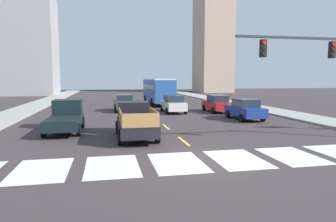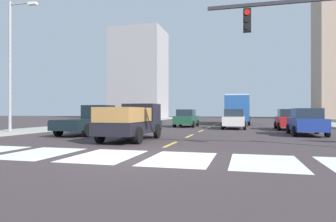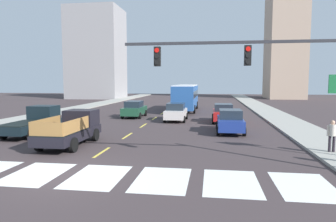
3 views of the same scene
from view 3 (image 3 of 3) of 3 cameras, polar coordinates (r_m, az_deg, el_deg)
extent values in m
plane|color=#3B3133|center=(13.22, -18.45, -11.31)|extent=(160.00, 160.00, 0.00)
cube|color=#9B9990|center=(30.30, 21.20, -1.81)|extent=(3.35, 110.00, 0.15)
cube|color=#9B9990|center=(34.78, -23.82, -1.00)|extent=(3.35, 110.00, 0.15)
cube|color=silver|center=(13.84, -23.38, -10.71)|extent=(2.05, 3.16, 0.01)
cube|color=silver|center=(12.71, -13.07, -11.84)|extent=(2.05, 3.16, 0.01)
cube|color=silver|center=(12.04, -1.10, -12.69)|extent=(2.05, 3.16, 0.01)
cube|color=silver|center=(11.92, 11.72, -12.99)|extent=(2.05, 3.16, 0.01)
cube|color=silver|center=(12.37, 24.20, -12.69)|extent=(2.05, 3.16, 0.01)
cube|color=gold|center=(16.77, -12.28, -7.56)|extent=(0.16, 2.40, 0.01)
cube|color=gold|center=(21.42, -7.60, -4.61)|extent=(0.16, 2.40, 0.01)
cube|color=gold|center=(26.21, -4.63, -2.71)|extent=(0.16, 2.40, 0.01)
cube|color=gold|center=(31.06, -2.59, -1.40)|extent=(0.16, 2.40, 0.01)
cube|color=gold|center=(35.95, -1.10, -0.44)|extent=(0.16, 2.40, 0.01)
cube|color=gold|center=(40.87, 0.03, 0.29)|extent=(0.16, 2.40, 0.01)
cube|color=gold|center=(45.80, 0.91, 0.86)|extent=(0.16, 2.40, 0.01)
cube|color=gold|center=(50.75, 1.63, 1.32)|extent=(0.16, 2.40, 0.01)
cube|color=black|center=(18.82, -17.97, -4.16)|extent=(1.96, 5.20, 0.56)
cube|color=black|center=(20.24, -15.92, -1.21)|extent=(1.84, 1.60, 1.00)
cube|color=#19232D|center=(20.62, -15.44, -0.57)|extent=(1.72, 0.08, 0.56)
cube|color=black|center=(17.94, -19.34, -3.67)|extent=(1.84, 3.30, 0.06)
cylinder|color=black|center=(20.68, -18.49, -4.11)|extent=(0.22, 0.80, 0.80)
cylinder|color=black|center=(19.88, -13.42, -4.35)|extent=(0.22, 0.80, 0.80)
cylinder|color=black|center=(17.99, -22.96, -5.68)|extent=(0.22, 0.80, 0.80)
cylinder|color=black|center=(17.07, -17.29, -6.08)|extent=(0.22, 0.80, 0.80)
cube|color=olive|center=(18.32, -21.88, -2.37)|extent=(0.06, 3.17, 0.70)
cube|color=olive|center=(17.49, -16.75, -2.57)|extent=(0.06, 3.17, 0.70)
cube|color=olive|center=(16.51, -21.92, -3.21)|extent=(1.80, 0.06, 0.70)
cube|color=black|center=(23.33, -24.26, -2.54)|extent=(1.96, 5.20, 0.56)
cube|color=black|center=(24.68, -22.23, -0.22)|extent=(1.84, 1.60, 1.00)
cube|color=#19232D|center=(25.05, -21.74, 0.29)|extent=(1.72, 0.08, 0.56)
cube|color=black|center=(22.50, -25.59, -2.08)|extent=(1.84, 3.30, 0.06)
cylinder|color=black|center=(25.20, -24.22, -2.61)|extent=(0.22, 0.80, 0.80)
cylinder|color=black|center=(24.21, -20.30, -2.79)|extent=(0.22, 0.80, 0.80)
cylinder|color=black|center=(22.66, -28.45, -3.67)|extent=(0.22, 0.80, 0.80)
cylinder|color=black|center=(21.55, -24.25, -3.93)|extent=(0.22, 0.80, 0.80)
cube|color=#265295|center=(38.76, 3.38, 2.73)|extent=(2.50, 10.80, 2.70)
cube|color=#19232D|center=(38.74, 3.38, 3.24)|extent=(2.52, 9.94, 0.80)
cube|color=silver|center=(38.71, 3.39, 4.81)|extent=(2.40, 10.37, 0.12)
cylinder|color=black|center=(42.29, 2.06, 1.14)|extent=(0.22, 1.00, 1.00)
cylinder|color=black|center=(42.10, 5.45, 1.10)|extent=(0.22, 1.00, 1.00)
cylinder|color=black|center=(36.03, 0.99, 0.37)|extent=(0.22, 1.00, 1.00)
cylinder|color=black|center=(35.81, 4.96, 0.31)|extent=(0.22, 1.00, 1.00)
cube|color=red|center=(28.53, 10.28, -0.70)|extent=(1.80, 4.40, 0.76)
cube|color=#1E2833|center=(28.31, 10.31, 0.68)|extent=(1.58, 2.11, 0.64)
cylinder|color=black|center=(29.90, 8.45, -1.11)|extent=(0.22, 0.64, 0.64)
cylinder|color=black|center=(29.97, 11.89, -1.16)|extent=(0.22, 0.64, 0.64)
cylinder|color=black|center=(27.20, 8.47, -1.78)|extent=(0.22, 0.64, 0.64)
cylinder|color=black|center=(27.27, 12.26, -1.83)|extent=(0.22, 0.64, 0.64)
cube|color=silver|center=(29.13, 1.51, -0.48)|extent=(1.80, 4.40, 0.76)
cube|color=#1E2833|center=(28.91, 1.48, 0.87)|extent=(1.58, 2.11, 0.64)
cylinder|color=black|center=(30.63, 0.13, -0.90)|extent=(0.22, 0.64, 0.64)
cylinder|color=black|center=(30.43, 3.49, -0.95)|extent=(0.22, 0.64, 0.64)
cylinder|color=black|center=(27.95, -0.65, -1.52)|extent=(0.22, 0.64, 0.64)
cylinder|color=black|center=(27.73, 3.03, -1.59)|extent=(0.22, 0.64, 0.64)
cube|color=navy|center=(22.93, 11.53, -2.24)|extent=(1.80, 4.40, 0.76)
cube|color=#1E2833|center=(22.70, 11.59, -0.54)|extent=(1.58, 2.11, 0.64)
cylinder|color=black|center=(24.30, 9.21, -2.67)|extent=(0.22, 0.64, 0.64)
cylinder|color=black|center=(24.40, 13.44, -2.72)|extent=(0.22, 0.64, 0.64)
cylinder|color=black|center=(21.60, 9.33, -3.70)|extent=(0.22, 0.64, 0.64)
cylinder|color=black|center=(21.71, 14.10, -3.75)|extent=(0.22, 0.64, 0.64)
cube|color=#1D4831|center=(32.28, -6.30, 0.08)|extent=(1.80, 4.40, 0.76)
cube|color=#1E2833|center=(32.07, -6.38, 1.30)|extent=(1.58, 2.11, 0.64)
cylinder|color=black|center=(33.86, -7.19, -0.32)|extent=(0.22, 0.64, 0.64)
cylinder|color=black|center=(33.43, -4.22, -0.37)|extent=(0.22, 0.64, 0.64)
cylinder|color=black|center=(31.25, -8.52, -0.83)|extent=(0.22, 0.64, 0.64)
cylinder|color=black|center=(30.79, -5.30, -0.89)|extent=(0.22, 0.64, 0.64)
cube|color=#2D2D33|center=(13.35, 12.67, 12.43)|extent=(9.58, 0.12, 0.12)
cube|color=black|center=(13.33, 14.70, 10.02)|extent=(0.28, 0.24, 0.84)
cylinder|color=red|center=(13.23, 14.79, 11.18)|extent=(0.20, 0.04, 0.20)
cylinder|color=black|center=(13.21, 14.76, 10.06)|extent=(0.20, 0.04, 0.20)
cylinder|color=black|center=(13.19, 14.74, 8.93)|extent=(0.20, 0.04, 0.20)
cube|color=black|center=(13.46, -2.00, 10.15)|extent=(0.28, 0.24, 0.84)
cylinder|color=red|center=(13.36, -2.10, 11.30)|extent=(0.20, 0.04, 0.20)
cylinder|color=black|center=(13.33, -2.10, 10.19)|extent=(0.20, 0.04, 0.20)
cylinder|color=black|center=(13.32, -2.10, 9.08)|extent=(0.20, 0.04, 0.20)
cylinder|color=#2C242D|center=(17.84, 28.01, -5.43)|extent=(0.14, 0.14, 0.84)
cylinder|color=#2C242D|center=(17.91, 28.61, -5.42)|extent=(0.14, 0.14, 0.84)
cylinder|color=beige|center=(17.76, 28.42, -3.18)|extent=(0.34, 0.34, 0.58)
cylinder|color=beige|center=(17.69, 27.74, -3.31)|extent=(0.09, 0.09, 0.54)
sphere|color=tan|center=(17.71, 28.48, -1.90)|extent=(0.22, 0.22, 0.22)
cube|color=tan|center=(72.70, 21.13, 12.92)|extent=(7.48, 9.79, 27.04)
cube|color=gray|center=(70.39, -13.24, 10.38)|extent=(11.21, 9.54, 19.68)
camera|label=1|loc=(9.86, -83.89, -1.47)|focal=32.25mm
camera|label=2|loc=(3.82, -41.84, -32.13)|focal=32.11mm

